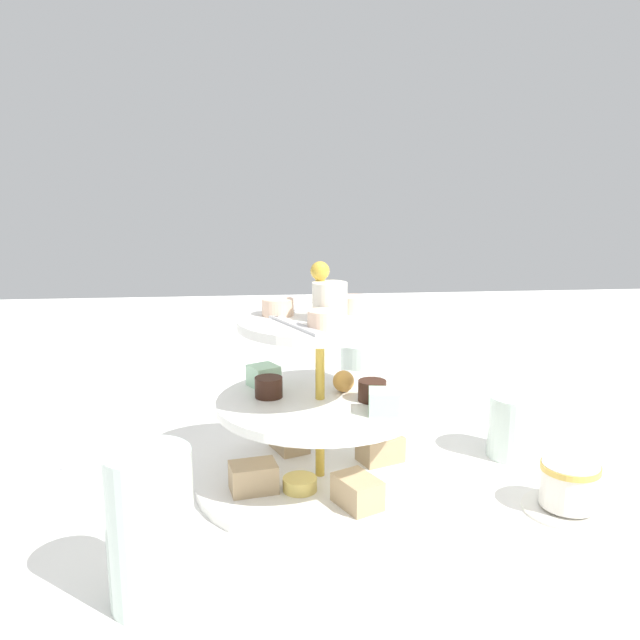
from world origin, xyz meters
name	(u,v)px	position (x,y,z in m)	size (l,w,h in m)	color
ground_plane	(320,483)	(0.00, 0.00, 0.00)	(2.40, 2.40, 0.00)	white
tiered_serving_stand	(320,420)	(0.00, 0.00, 0.07)	(0.27, 0.27, 0.25)	white
water_glass_tall_right	(151,528)	(0.19, -0.15, 0.06)	(0.07, 0.07, 0.13)	silver
water_glass_short_left	(515,426)	(-0.05, 0.24, 0.04)	(0.06, 0.06, 0.08)	silver
teacup_with_saucer	(569,488)	(0.08, 0.24, 0.02)	(0.09, 0.09, 0.05)	white
butter_knife_left	(106,441)	(-0.14, -0.26, 0.00)	(0.17, 0.01, 0.00)	silver
butter_knife_right	(527,640)	(0.27, 0.13, 0.00)	(0.17, 0.01, 0.00)	silver
water_glass_mid_back	(361,380)	(-0.21, 0.08, 0.05)	(0.06, 0.06, 0.10)	silver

